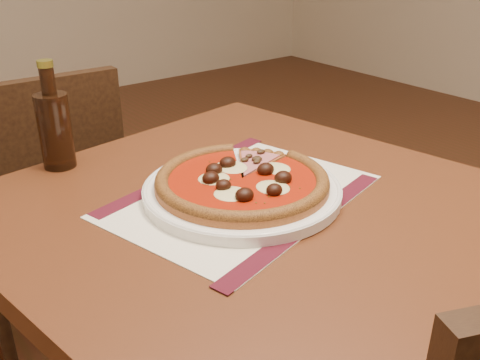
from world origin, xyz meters
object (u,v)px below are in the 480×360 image
object	(u,v)px
plate	(242,191)
bottle	(55,127)
table	(247,251)
chair_far	(42,205)
pizza	(242,180)

from	to	relation	value
plate	bottle	bearing A→B (deg)	121.67
table	chair_far	bearing A→B (deg)	100.87
bottle	pizza	bearing A→B (deg)	-58.40
chair_far	pizza	distance (m)	0.77
table	bottle	distance (m)	0.43
table	bottle	size ratio (longest dim) A/B	4.48
plate	pizza	world-z (taller)	pizza
pizza	bottle	bearing A→B (deg)	121.60
plate	bottle	world-z (taller)	bottle
plate	chair_far	bearing A→B (deg)	101.26
plate	pizza	xyz separation A→B (m)	(-0.00, -0.00, 0.02)
chair_far	table	bearing A→B (deg)	102.47
chair_far	plate	size ratio (longest dim) A/B	2.54
table	chair_far	distance (m)	0.74
chair_far	pizza	bearing A→B (deg)	102.81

